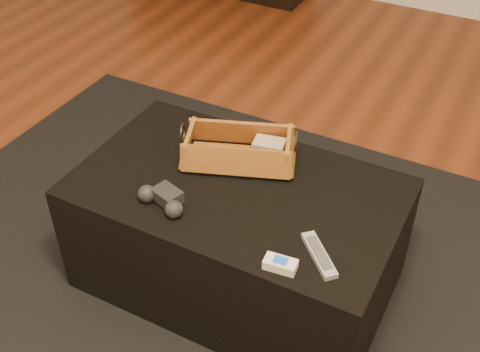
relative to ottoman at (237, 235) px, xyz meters
The scene contains 9 objects.
floor 0.29m from the ottoman, 145.04° to the right, with size 5.00×5.50×0.01m, color brown.
area_rug 0.22m from the ottoman, 90.00° to the right, with size 2.60×2.00×0.01m, color black.
ottoman is the anchor object (origin of this frame).
tv_remote 0.26m from the ottoman, 125.43° to the left, with size 0.19×0.04×0.02m, color black.
cloth_bundle 0.30m from the ottoman, 81.81° to the left, with size 0.10×0.07×0.05m, color tan.
wicker_basket 0.28m from the ottoman, 115.81° to the left, with size 0.40×0.30×0.13m.
game_controller 0.33m from the ottoman, 128.81° to the right, with size 0.17×0.11×0.05m.
silver_remote 0.43m from the ottoman, 25.93° to the right, with size 0.14×0.15×0.02m.
cream_gadget 0.42m from the ottoman, 43.60° to the right, with size 0.09×0.05×0.03m.
Camera 1 is at (0.82, -1.14, 1.61)m, focal length 45.00 mm.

